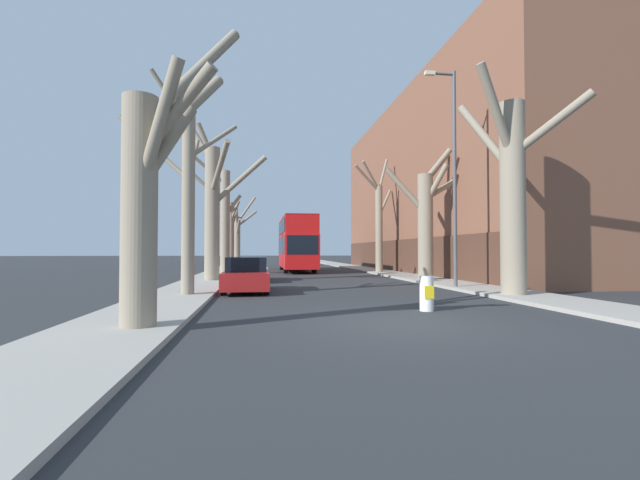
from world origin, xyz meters
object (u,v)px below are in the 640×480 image
(street_tree_right_0, at_px, (512,188))
(lamp_post, at_px, (453,169))
(street_tree_left_4, at_px, (231,233))
(street_tree_left_5, at_px, (238,236))
(traffic_bollard, at_px, (427,293))
(double_decker_bus, at_px, (296,241))
(street_tree_right_2, at_px, (379,221))
(street_tree_left_1, at_px, (187,187))
(street_tree_left_2, at_px, (213,205))
(street_tree_left_0, at_px, (149,186))
(parked_car_0, at_px, (246,275))
(parked_car_1, at_px, (250,270))
(street_tree_left_3, at_px, (224,217))
(street_tree_right_1, at_px, (427,217))

(street_tree_right_0, xyz_separation_m, lamp_post, (-0.58, 3.45, 1.36))
(street_tree_right_0, bearing_deg, street_tree_left_4, 115.70)
(street_tree_left_5, height_order, traffic_bollard, street_tree_left_5)
(street_tree_left_5, xyz_separation_m, double_decker_bus, (5.28, -10.53, -0.81))
(street_tree_left_4, bearing_deg, street_tree_left_5, 88.53)
(street_tree_right_0, relative_size, double_decker_bus, 0.76)
(traffic_bollard, bearing_deg, street_tree_left_5, 101.39)
(street_tree_right_2, bearing_deg, street_tree_left_1, -126.83)
(street_tree_left_2, xyz_separation_m, street_tree_right_0, (11.33, -9.06, -0.22))
(street_tree_left_0, distance_m, lamp_post, 13.59)
(street_tree_left_0, xyz_separation_m, traffic_bollard, (6.79, 2.05, -2.50))
(street_tree_left_0, height_order, street_tree_right_0, street_tree_right_0)
(street_tree_left_1, distance_m, lamp_post, 11.08)
(street_tree_left_4, xyz_separation_m, traffic_bollard, (7.07, -26.46, -2.74))
(double_decker_bus, distance_m, parked_car_0, 17.79)
(street_tree_left_5, bearing_deg, parked_car_1, -85.22)
(parked_car_1, distance_m, traffic_bollard, 13.58)
(street_tree_left_1, xyz_separation_m, lamp_post, (10.86, 1.73, 1.30))
(street_tree_left_3, distance_m, street_tree_left_4, 6.49)
(street_tree_left_0, relative_size, street_tree_left_2, 0.76)
(street_tree_left_3, height_order, traffic_bollard, street_tree_left_3)
(street_tree_right_0, bearing_deg, double_decker_bus, 105.88)
(street_tree_right_2, bearing_deg, parked_car_1, -142.77)
(street_tree_left_5, relative_size, parked_car_1, 1.67)
(street_tree_right_1, bearing_deg, street_tree_right_2, 91.17)
(street_tree_left_3, bearing_deg, parked_car_1, -74.40)
(street_tree_left_1, relative_size, street_tree_left_2, 0.86)
(street_tree_left_0, relative_size, street_tree_left_3, 0.83)
(street_tree_left_4, relative_size, parked_car_0, 1.68)
(street_tree_left_0, bearing_deg, street_tree_right_2, 63.10)
(street_tree_left_2, bearing_deg, street_tree_left_0, -89.13)
(street_tree_left_4, relative_size, street_tree_left_5, 0.91)
(street_tree_left_2, xyz_separation_m, street_tree_right_2, (11.23, 7.81, -0.20))
(double_decker_bus, bearing_deg, street_tree_left_2, -114.74)
(street_tree_left_1, height_order, traffic_bollard, street_tree_left_1)
(street_tree_left_4, height_order, street_tree_right_1, street_tree_right_1)
(street_tree_right_0, distance_m, street_tree_right_2, 16.88)
(street_tree_left_4, xyz_separation_m, street_tree_right_2, (11.29, -6.80, 0.66))
(street_tree_left_0, distance_m, street_tree_left_3, 22.11)
(street_tree_right_1, distance_m, parked_car_0, 10.87)
(street_tree_left_2, bearing_deg, traffic_bollard, -59.41)
(street_tree_left_4, distance_m, traffic_bollard, 27.52)
(street_tree_right_1, xyz_separation_m, double_decker_bus, (-6.00, 12.82, -1.04))
(street_tree_left_0, xyz_separation_m, lamp_post, (10.53, 8.29, 2.24))
(street_tree_right_0, relative_size, parked_car_0, 1.99)
(street_tree_left_2, relative_size, lamp_post, 0.97)
(street_tree_left_0, height_order, street_tree_left_5, street_tree_left_5)
(street_tree_left_3, bearing_deg, street_tree_right_2, -1.83)
(street_tree_left_0, bearing_deg, street_tree_left_4, 90.56)
(street_tree_left_5, distance_m, street_tree_right_0, 33.28)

